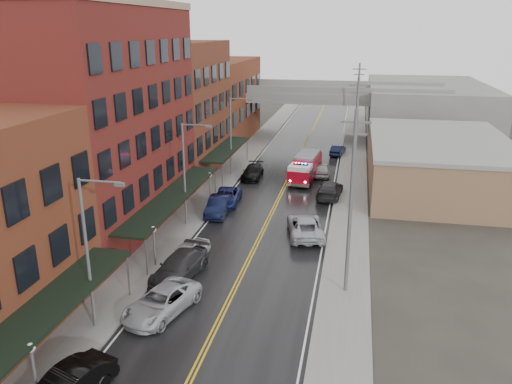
{
  "coord_description": "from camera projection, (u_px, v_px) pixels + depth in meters",
  "views": [
    {
      "loc": [
        7.22,
        -14.53,
        16.46
      ],
      "look_at": [
        -0.88,
        25.4,
        3.0
      ],
      "focal_mm": 35.0,
      "sensor_mm": 36.0,
      "label": 1
    }
  ],
  "objects": [
    {
      "name": "overpass",
      "position": [
        309.0,
        100.0,
        75.86
      ],
      "size": [
        40.0,
        10.0,
        7.5
      ],
      "color": "slate",
      "rests_on": "ground"
    },
    {
      "name": "parked_car_right_1",
      "position": [
        330.0,
        189.0,
        50.67
      ],
      "size": [
        2.72,
        5.74,
        1.62
      ],
      "primitive_type": "imported",
      "rotation": [
        0.0,
        0.0,
        3.06
      ],
      "color": "#232426",
      "rests_on": "ground"
    },
    {
      "name": "parked_car_right_0",
      "position": [
        305.0,
        226.0,
        41.25
      ],
      "size": [
        3.9,
        6.38,
        1.65
      ],
      "primitive_type": "imported",
      "rotation": [
        0.0,
        0.0,
        3.35
      ],
      "color": "#AFB1B7",
      "rests_on": "ground"
    },
    {
      "name": "brick_building_b",
      "position": [
        103.0,
        123.0,
        41.13
      ],
      "size": [
        9.0,
        20.0,
        18.0
      ],
      "primitive_type": "cube",
      "color": "maroon",
      "rests_on": "ground"
    },
    {
      "name": "awning_2",
      "position": [
        226.0,
        149.0,
        58.21
      ],
      "size": [
        2.6,
        13.0,
        3.09
      ],
      "color": "black",
      "rests_on": "ground"
    },
    {
      "name": "tan_building",
      "position": [
        437.0,
        164.0,
        53.46
      ],
      "size": [
        14.0,
        22.0,
        5.0
      ],
      "primitive_type": "cube",
      "color": "#906D4E",
      "rests_on": "ground"
    },
    {
      "name": "globe_lamp_0",
      "position": [
        32.0,
        359.0,
        22.39
      ],
      "size": [
        0.44,
        0.44,
        3.12
      ],
      "color": "#59595B",
      "rests_on": "ground"
    },
    {
      "name": "parked_car_left_4",
      "position": [
        188.0,
        252.0,
        36.8
      ],
      "size": [
        2.83,
        4.55,
        1.44
      ],
      "primitive_type": "imported",
      "rotation": [
        0.0,
        0.0,
        -0.29
      ],
      "color": "#BDBDBD",
      "rests_on": "ground"
    },
    {
      "name": "sidewalk_left",
      "position": [
        202.0,
        202.0,
        49.32
      ],
      "size": [
        3.0,
        160.0,
        0.15
      ],
      "primitive_type": "cube",
      "color": "slate",
      "rests_on": "ground"
    },
    {
      "name": "parked_car_left_6",
      "position": [
        226.0,
        197.0,
        48.75
      ],
      "size": [
        2.67,
        5.31,
        1.44
      ],
      "primitive_type": "imported",
      "rotation": [
        0.0,
        0.0,
        0.05
      ],
      "color": "navy",
      "rests_on": "ground"
    },
    {
      "name": "parked_car_left_3",
      "position": [
        179.0,
        267.0,
        34.26
      ],
      "size": [
        3.21,
        6.04,
        1.67
      ],
      "primitive_type": "imported",
      "rotation": [
        0.0,
        0.0,
        -0.16
      ],
      "color": "#2B2B2E",
      "rests_on": "ground"
    },
    {
      "name": "street_lamp_1",
      "position": [
        187.0,
        168.0,
        41.99
      ],
      "size": [
        2.64,
        0.22,
        9.0
      ],
      "color": "#59595B",
      "rests_on": "ground"
    },
    {
      "name": "street_lamp_2",
      "position": [
        233.0,
        131.0,
        56.88
      ],
      "size": [
        2.64,
        0.22,
        9.0
      ],
      "color": "#59595B",
      "rests_on": "ground"
    },
    {
      "name": "utility_pole_1",
      "position": [
        355.0,
        136.0,
        49.28
      ],
      "size": [
        1.8,
        0.24,
        12.0
      ],
      "color": "#59595B",
      "rests_on": "ground"
    },
    {
      "name": "curb_left",
      "position": [
        218.0,
        203.0,
        49.0
      ],
      "size": [
        0.3,
        160.0,
        0.15
      ],
      "primitive_type": "cube",
      "color": "gray",
      "rests_on": "ground"
    },
    {
      "name": "road",
      "position": [
        274.0,
        207.0,
        47.96
      ],
      "size": [
        11.0,
        160.0,
        0.02
      ],
      "primitive_type": "cube",
      "color": "black",
      "rests_on": "ground"
    },
    {
      "name": "brick_building_c",
      "position": [
        177.0,
        109.0,
        57.89
      ],
      "size": [
        9.0,
        15.0,
        15.0
      ],
      "primitive_type": "cube",
      "color": "brown",
      "rests_on": "ground"
    },
    {
      "name": "street_lamp_0",
      "position": [
        90.0,
        246.0,
        27.1
      ],
      "size": [
        2.64,
        0.22,
        9.0
      ],
      "color": "#59595B",
      "rests_on": "ground"
    },
    {
      "name": "parked_car_right_2",
      "position": [
        322.0,
        169.0,
        58.02
      ],
      "size": [
        2.21,
        4.65,
        1.53
      ],
      "primitive_type": "imported",
      "rotation": [
        0.0,
        0.0,
        3.23
      ],
      "color": "#B2B2B2",
      "rests_on": "ground"
    },
    {
      "name": "parked_car_right_3",
      "position": [
        338.0,
        150.0,
        67.46
      ],
      "size": [
        2.1,
        4.36,
        1.38
      ],
      "primitive_type": "imported",
      "rotation": [
        0.0,
        0.0,
        2.98
      ],
      "color": "black",
      "rests_on": "ground"
    },
    {
      "name": "awning_1",
      "position": [
        173.0,
        196.0,
        41.92
      ],
      "size": [
        2.6,
        18.0,
        3.09
      ],
      "color": "black",
      "rests_on": "ground"
    },
    {
      "name": "fire_truck",
      "position": [
        305.0,
        167.0,
        56.18
      ],
      "size": [
        3.69,
        7.91,
        2.81
      ],
      "rotation": [
        0.0,
        0.0,
        -0.1
      ],
      "color": "#9E0718",
      "rests_on": "ground"
    },
    {
      "name": "brick_building_far",
      "position": [
        218.0,
        101.0,
        74.64
      ],
      "size": [
        9.0,
        20.0,
        12.0
      ],
      "primitive_type": "cube",
      "color": "brown",
      "rests_on": "ground"
    },
    {
      "name": "globe_lamp_1",
      "position": [
        154.0,
        237.0,
        35.42
      ],
      "size": [
        0.44,
        0.44,
        3.12
      ],
      "color": "#59595B",
      "rests_on": "ground"
    },
    {
      "name": "utility_pole_2",
      "position": [
        357.0,
        106.0,
        67.89
      ],
      "size": [
        1.8,
        0.24,
        12.0
      ],
      "color": "#59595B",
      "rests_on": "ground"
    },
    {
      "name": "parked_car_left_7",
      "position": [
        252.0,
        172.0,
        57.06
      ],
      "size": [
        2.19,
        5.11,
        1.47
      ],
      "primitive_type": "imported",
      "rotation": [
        0.0,
        0.0,
        0.03
      ],
      "color": "black",
      "rests_on": "ground"
    },
    {
      "name": "parked_car_left_5",
      "position": [
        219.0,
        206.0,
        46.0
      ],
      "size": [
        2.05,
        5.11,
        1.65
      ],
      "primitive_type": "imported",
      "rotation": [
        0.0,
        0.0,
        0.06
      ],
      "color": "black",
      "rests_on": "ground"
    },
    {
      "name": "globe_lamp_2",
      "position": [
        210.0,
        181.0,
        48.44
      ],
      "size": [
        0.44,
        0.44,
        3.12
      ],
      "color": "#59595B",
      "rests_on": "ground"
    },
    {
      "name": "curb_right",
      "position": [
        334.0,
        211.0,
        46.87
      ],
      "size": [
        0.3,
        160.0,
        0.15
      ],
      "primitive_type": "cube",
      "color": "gray",
      "rests_on": "ground"
    },
    {
      "name": "parked_car_left_2",
      "position": [
        162.0,
        302.0,
        29.97
      ],
      "size": [
        4.02,
        6.1,
        1.56
      ],
      "primitive_type": "imported",
      "rotation": [
        0.0,
        0.0,
        -0.28
      ],
      "color": "#ABAFB4",
      "rests_on": "ground"
    },
    {
      "name": "right_far_block",
      "position": [
        425.0,
        109.0,
        80.53
      ],
      "size": [
        18.0,
        30.0,
        8.0
      ],
      "primitive_type": "cube",
      "color": "slate",
      "rests_on": "ground"
    },
    {
      "name": "awning_0",
      "position": [
        36.0,
        319.0,
        24.24
      ],
      "size": [
        2.6,
        16.0,
        3.09
      ],
      "color": "black",
      "rests_on": "ground"
    },
    {
      "name": "sidewalk_right",
      "position": [
        351.0,
        212.0,
        46.56
      ],
      "size": [
        3.0,
        160.0,
        0.15
      ],
      "primitive_type": "cube",
      "color": "slate",
      "rests_on": "ground"
    },
    {
      "name": "utility_pole_0",
      "position": [
        351.0,
        201.0,
        30.66
      ],
      "size": [
        1.8,
        0.24,
        12.0
      ],
      "color": "#59595B",
      "rests_on": "ground"
    }
  ]
}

